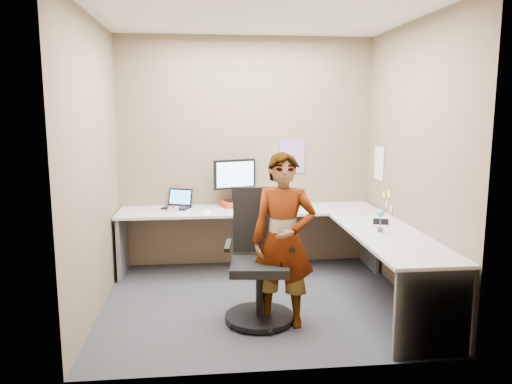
{
  "coord_description": "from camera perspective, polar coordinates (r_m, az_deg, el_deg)",
  "views": [
    {
      "loc": [
        -0.51,
        -4.6,
        1.87
      ],
      "look_at": [
        0.0,
        0.25,
        1.05
      ],
      "focal_mm": 35.0,
      "sensor_mm": 36.0,
      "label": 1
    }
  ],
  "objects": [
    {
      "name": "sticky_note_b",
      "position": [
        5.67,
        14.73,
        -1.44
      ],
      "size": [
        0.01,
        0.07,
        0.07
      ],
      "primitive_type": "cube",
      "color": "pink",
      "rests_on": "wall_right"
    },
    {
      "name": "origami",
      "position": [
        5.5,
        -5.64,
        -2.15
      ],
      "size": [
        0.1,
        0.1,
        0.06
      ],
      "primitive_type": "cone",
      "color": "white",
      "rests_on": "desk"
    },
    {
      "name": "ceiling",
      "position": [
        4.71,
        0.31,
        19.69
      ],
      "size": [
        3.0,
        3.0,
        0.0
      ],
      "primitive_type": "plane",
      "rotation": [
        3.14,
        0.0,
        0.0
      ],
      "color": "white",
      "rests_on": "wall_back"
    },
    {
      "name": "desk",
      "position": [
        5.24,
        4.59,
        -4.65
      ],
      "size": [
        2.98,
        2.58,
        0.73
      ],
      "color": "#B7B7B7",
      "rests_on": "ground"
    },
    {
      "name": "monitor",
      "position": [
        5.84,
        -2.44,
        1.77
      ],
      "size": [
        0.5,
        0.23,
        0.49
      ],
      "rotation": [
        0.0,
        0.0,
        0.33
      ],
      "color": "black",
      "rests_on": "paper_ream"
    },
    {
      "name": "laptop",
      "position": [
        5.86,
        -8.88,
        -1.25
      ],
      "size": [
        0.37,
        0.34,
        0.21
      ],
      "rotation": [
        0.0,
        0.0,
        -0.41
      ],
      "color": "black",
      "rests_on": "desk"
    },
    {
      "name": "calendar_purple",
      "position": [
        6.02,
        4.16,
        4.08
      ],
      "size": [
        0.3,
        0.01,
        0.4
      ],
      "primitive_type": "cube",
      "color": "#846BB7",
      "rests_on": "wall_back"
    },
    {
      "name": "sticky_note_d",
      "position": [
        5.75,
        14.42,
        -0.28
      ],
      "size": [
        0.01,
        0.07,
        0.07
      ],
      "primitive_type": "cube",
      "color": "#F2E059",
      "rests_on": "wall_right"
    },
    {
      "name": "flower",
      "position": [
        4.78,
        14.03,
        -2.78
      ],
      "size": [
        0.07,
        0.07,
        0.22
      ],
      "color": "brown",
      "rests_on": "desk"
    },
    {
      "name": "calendar_white",
      "position": [
        5.89,
        13.88,
        3.22
      ],
      "size": [
        0.01,
        0.28,
        0.38
      ],
      "primitive_type": "cube",
      "color": "white",
      "rests_on": "wall_right"
    },
    {
      "name": "stapler",
      "position": [
        5.12,
        14.07,
        -3.3
      ],
      "size": [
        0.15,
        0.09,
        0.05
      ],
      "primitive_type": "cube",
      "rotation": [
        0.0,
        0.0,
        -0.32
      ],
      "color": "black",
      "rests_on": "desk"
    },
    {
      "name": "trackball_mouse",
      "position": [
        5.68,
        -9.43,
        -1.91
      ],
      "size": [
        0.12,
        0.08,
        0.07
      ],
      "color": "#B7B7BC",
      "rests_on": "desk"
    },
    {
      "name": "office_chair",
      "position": [
        4.47,
        0.41,
        -8.68
      ],
      "size": [
        0.62,
        0.61,
        1.15
      ],
      "rotation": [
        0.0,
        0.0,
        -0.11
      ],
      "color": "black",
      "rests_on": "ground"
    },
    {
      "name": "wall_right",
      "position": [
        5.05,
        17.49,
        3.18
      ],
      "size": [
        0.0,
        2.7,
        2.7
      ],
      "primitive_type": "plane",
      "rotation": [
        1.57,
        0.0,
        -1.57
      ],
      "color": "brown",
      "rests_on": "ground"
    },
    {
      "name": "sticky_note_a",
      "position": [
        5.61,
        14.97,
        -0.24
      ],
      "size": [
        0.01,
        0.07,
        0.07
      ],
      "primitive_type": "cube",
      "color": "#F2E059",
      "rests_on": "wall_right"
    },
    {
      "name": "wall_back",
      "position": [
        5.95,
        -1.09,
        4.52
      ],
      "size": [
        3.0,
        0.0,
        3.0
      ],
      "primitive_type": "plane",
      "rotation": [
        1.57,
        0.0,
        0.0
      ],
      "color": "brown",
      "rests_on": "ground"
    },
    {
      "name": "wall_left",
      "position": [
        4.74,
        -18.06,
        2.76
      ],
      "size": [
        0.0,
        2.7,
        2.7
      ],
      "primitive_type": "plane",
      "rotation": [
        1.57,
        0.0,
        1.57
      ],
      "color": "brown",
      "rests_on": "ground"
    },
    {
      "name": "ground",
      "position": [
        5.0,
        0.28,
        -12.44
      ],
      "size": [
        3.0,
        3.0,
        0.0
      ],
      "primitive_type": "plane",
      "color": "#27272C",
      "rests_on": "ground"
    },
    {
      "name": "paper_ream",
      "position": [
        5.87,
        -2.41,
        -1.34
      ],
      "size": [
        0.38,
        0.33,
        0.06
      ],
      "primitive_type": "cube",
      "rotation": [
        0.0,
        0.0,
        0.33
      ],
      "color": "red",
      "rests_on": "desk"
    },
    {
      "name": "sticky_note_c",
      "position": [
        5.57,
        15.16,
        -1.88
      ],
      "size": [
        0.01,
        0.07,
        0.07
      ],
      "primitive_type": "cube",
      "color": "pink",
      "rests_on": "wall_right"
    },
    {
      "name": "person",
      "position": [
        4.3,
        3.15,
        -5.53
      ],
      "size": [
        0.62,
        0.48,
        1.51
      ],
      "primitive_type": "imported",
      "rotation": [
        0.0,
        0.0,
        -0.24
      ],
      "color": "#999399",
      "rests_on": "ground"
    }
  ]
}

